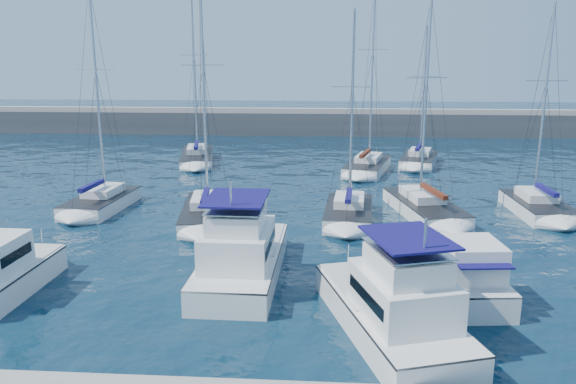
# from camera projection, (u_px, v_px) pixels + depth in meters

# --- Properties ---
(ground) EXTENTS (220.00, 220.00, 0.00)m
(ground) POSITION_uv_depth(u_px,v_px,m) (327.00, 278.00, 27.11)
(ground) COLOR black
(ground) RESTS_ON ground
(breakwater) EXTENTS (160.00, 6.00, 4.45)m
(breakwater) POSITION_uv_depth(u_px,v_px,m) (327.00, 126.00, 77.27)
(breakwater) COLOR #424244
(breakwater) RESTS_ON ground
(motor_yacht_port_outer) EXTENTS (3.00, 6.32, 3.20)m
(motor_yacht_port_outer) POSITION_uv_depth(u_px,v_px,m) (1.00, 274.00, 25.05)
(motor_yacht_port_outer) COLOR silver
(motor_yacht_port_outer) RESTS_ON ground
(motor_yacht_port_inner) EXTENTS (3.71, 9.61, 4.69)m
(motor_yacht_port_inner) POSITION_uv_depth(u_px,v_px,m) (241.00, 257.00, 26.67)
(motor_yacht_port_inner) COLOR silver
(motor_yacht_port_inner) RESTS_ON ground
(motor_yacht_stbd_inner) EXTENTS (5.85, 9.52, 4.69)m
(motor_yacht_stbd_inner) POSITION_uv_depth(u_px,v_px,m) (394.00, 309.00, 21.17)
(motor_yacht_stbd_inner) COLOR silver
(motor_yacht_stbd_inner) RESTS_ON ground
(motor_yacht_stbd_outer) EXTENTS (3.29, 5.77, 3.20)m
(motor_yacht_stbd_outer) POSITION_uv_depth(u_px,v_px,m) (466.00, 279.00, 24.52)
(motor_yacht_stbd_outer) COLOR silver
(motor_yacht_stbd_outer) RESTS_ON ground
(sailboat_mid_a) EXTENTS (3.57, 7.14, 15.37)m
(sailboat_mid_a) POSITION_uv_depth(u_px,v_px,m) (101.00, 202.00, 39.09)
(sailboat_mid_a) COLOR silver
(sailboat_mid_a) RESTS_ON ground
(sailboat_mid_b) EXTENTS (4.17, 8.36, 15.86)m
(sailboat_mid_b) POSITION_uv_depth(u_px,v_px,m) (207.00, 212.00, 36.45)
(sailboat_mid_b) COLOR silver
(sailboat_mid_b) RESTS_ON ground
(sailboat_mid_c) EXTENTS (3.48, 7.24, 13.63)m
(sailboat_mid_c) POSITION_uv_depth(u_px,v_px,m) (349.00, 212.00, 36.48)
(sailboat_mid_c) COLOR silver
(sailboat_mid_c) RESTS_ON ground
(sailboat_mid_d) EXTENTS (4.86, 8.96, 14.47)m
(sailboat_mid_d) POSITION_uv_depth(u_px,v_px,m) (424.00, 207.00, 37.83)
(sailboat_mid_d) COLOR silver
(sailboat_mid_d) RESTS_ON ground
(sailboat_mid_e) EXTENTS (3.25, 7.00, 14.15)m
(sailboat_mid_e) POSITION_uv_depth(u_px,v_px,m) (537.00, 206.00, 37.93)
(sailboat_mid_e) COLOR silver
(sailboat_mid_e) RESTS_ON ground
(sailboat_back_a) EXTENTS (4.78, 9.81, 16.93)m
(sailboat_back_a) POSITION_uv_depth(u_px,v_px,m) (197.00, 157.00, 56.56)
(sailboat_back_a) COLOR silver
(sailboat_back_a) RESTS_ON ground
(sailboat_back_b) EXTENTS (5.12, 8.86, 17.73)m
(sailboat_back_b) POSITION_uv_depth(u_px,v_px,m) (367.00, 166.00, 51.77)
(sailboat_back_b) COLOR silver
(sailboat_back_b) RESTS_ON ground
(sailboat_back_c) EXTENTS (4.79, 7.66, 13.62)m
(sailboat_back_c) POSITION_uv_depth(u_px,v_px,m) (419.00, 160.00, 54.93)
(sailboat_back_c) COLOR silver
(sailboat_back_c) RESTS_ON ground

